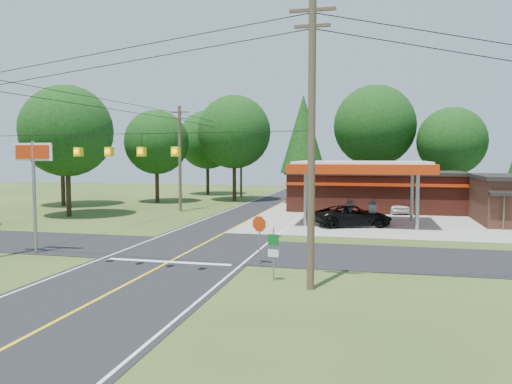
% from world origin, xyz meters
% --- Properties ---
extents(ground, '(120.00, 120.00, 0.00)m').
position_xyz_m(ground, '(0.00, 0.00, 0.00)').
color(ground, '#30491A').
rests_on(ground, ground).
extents(main_highway, '(8.00, 120.00, 0.02)m').
position_xyz_m(main_highway, '(0.00, 0.00, 0.01)').
color(main_highway, black).
rests_on(main_highway, ground).
extents(cross_road, '(70.00, 7.00, 0.02)m').
position_xyz_m(cross_road, '(0.00, 0.00, 0.01)').
color(cross_road, black).
rests_on(cross_road, ground).
extents(lane_center_yellow, '(0.15, 110.00, 0.00)m').
position_xyz_m(lane_center_yellow, '(0.00, 0.00, 0.03)').
color(lane_center_yellow, yellow).
rests_on(lane_center_yellow, main_highway).
extents(gas_canopy, '(10.60, 7.40, 4.88)m').
position_xyz_m(gas_canopy, '(9.00, 13.00, 4.27)').
color(gas_canopy, gray).
rests_on(gas_canopy, ground).
extents(convenience_store, '(16.40, 7.55, 3.80)m').
position_xyz_m(convenience_store, '(10.00, 22.98, 1.92)').
color(convenience_store, maroon).
rests_on(convenience_store, ground).
extents(utility_pole_near_right, '(1.80, 0.30, 11.50)m').
position_xyz_m(utility_pole_near_right, '(7.50, -7.00, 5.96)').
color(utility_pole_near_right, '#473828').
rests_on(utility_pole_near_right, ground).
extents(utility_pole_far_left, '(1.80, 0.30, 10.00)m').
position_xyz_m(utility_pole_far_left, '(-8.00, 18.00, 5.20)').
color(utility_pole_far_left, '#473828').
rests_on(utility_pole_far_left, ground).
extents(utility_pole_north, '(0.30, 0.30, 9.50)m').
position_xyz_m(utility_pole_north, '(-6.50, 35.00, 4.75)').
color(utility_pole_north, '#473828').
rests_on(utility_pole_north, ground).
extents(overhead_beacons, '(17.04, 2.04, 1.03)m').
position_xyz_m(overhead_beacons, '(-1.00, -6.00, 6.21)').
color(overhead_beacons, black).
rests_on(overhead_beacons, ground).
extents(treeline_backdrop, '(70.27, 51.59, 13.30)m').
position_xyz_m(treeline_backdrop, '(0.82, 24.01, 7.49)').
color(treeline_backdrop, '#332316').
rests_on(treeline_backdrop, ground).
extents(suv_car, '(7.24, 7.24, 1.58)m').
position_xyz_m(suv_car, '(8.50, 11.27, 0.79)').
color(suv_car, black).
rests_on(suv_car, ground).
extents(sedan_car, '(4.93, 4.93, 1.41)m').
position_xyz_m(sedan_car, '(12.00, 21.00, 0.71)').
color(sedan_car, white).
rests_on(sedan_car, ground).
extents(big_stop_sign, '(2.27, 0.21, 6.10)m').
position_xyz_m(big_stop_sign, '(-8.00, -3.06, 4.46)').
color(big_stop_sign, gray).
rests_on(big_stop_sign, ground).
extents(octagonal_stop_sign, '(0.80, 0.34, 2.44)m').
position_xyz_m(octagonal_stop_sign, '(4.50, -3.01, 1.82)').
color(octagonal_stop_sign, gray).
rests_on(octagonal_stop_sign, ground).
extents(route_sign_post, '(0.47, 0.11, 2.30)m').
position_xyz_m(route_sign_post, '(5.80, -6.02, 1.37)').
color(route_sign_post, gray).
rests_on(route_sign_post, ground).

